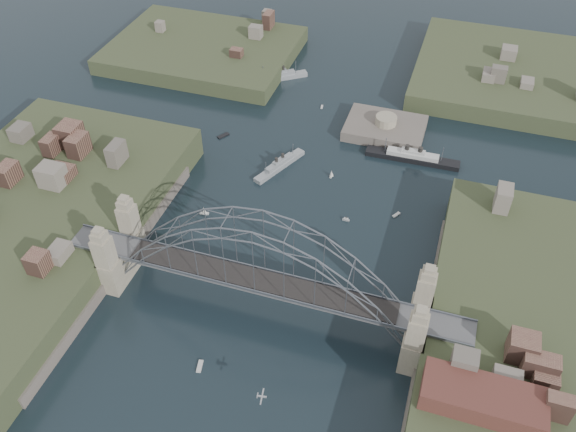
# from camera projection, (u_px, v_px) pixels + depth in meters

# --- Properties ---
(ground) EXTENTS (500.00, 500.00, 0.00)m
(ground) POSITION_uv_depth(u_px,v_px,m) (261.00, 307.00, 125.02)
(ground) COLOR black
(ground) RESTS_ON ground
(bridge) EXTENTS (84.00, 13.80, 24.60)m
(bridge) POSITION_uv_depth(u_px,v_px,m) (259.00, 267.00, 116.64)
(bridge) COLOR #555658
(bridge) RESTS_ON ground
(shore_west) EXTENTS (50.50, 90.00, 12.00)m
(shore_west) POSITION_uv_depth(u_px,v_px,m) (24.00, 240.00, 136.66)
(shore_west) COLOR #343E22
(shore_west) RESTS_ON ground
(shore_east) EXTENTS (50.50, 90.00, 12.00)m
(shore_east) POSITION_uv_depth(u_px,v_px,m) (554.00, 376.00, 110.70)
(shore_east) COLOR #343E22
(shore_east) RESTS_ON ground
(headland_nw) EXTENTS (60.00, 45.00, 9.00)m
(headland_nw) POSITION_uv_depth(u_px,v_px,m) (204.00, 55.00, 203.40)
(headland_nw) COLOR #343E22
(headland_nw) RESTS_ON ground
(headland_ne) EXTENTS (70.00, 55.00, 9.50)m
(headland_ne) POSITION_uv_depth(u_px,v_px,m) (528.00, 83.00, 189.92)
(headland_ne) COLOR #343E22
(headland_ne) RESTS_ON ground
(fort_island) EXTENTS (22.00, 16.00, 9.40)m
(fort_island) POSITION_uv_depth(u_px,v_px,m) (384.00, 134.00, 171.36)
(fort_island) COLOR #5A5148
(fort_island) RESTS_ON ground
(wharf_shed) EXTENTS (20.00, 8.00, 4.00)m
(wharf_shed) POSITION_uv_depth(u_px,v_px,m) (483.00, 398.00, 98.49)
(wharf_shed) COLOR #592D26
(wharf_shed) RESTS_ON shore_east
(naval_cruiser_near) EXTENTS (9.18, 17.02, 5.27)m
(naval_cruiser_near) POSITION_uv_depth(u_px,v_px,m) (280.00, 165.00, 158.74)
(naval_cruiser_near) COLOR gray
(naval_cruiser_near) RESTS_ON ground
(naval_cruiser_far) EXTENTS (16.13, 12.74, 6.13)m
(naval_cruiser_far) POSITION_uv_depth(u_px,v_px,m) (280.00, 77.00, 192.14)
(naval_cruiser_far) COLOR gray
(naval_cruiser_far) RESTS_ON ground
(ocean_liner) EXTENTS (25.09, 3.90, 6.14)m
(ocean_liner) POSITION_uv_depth(u_px,v_px,m) (412.00, 157.00, 161.05)
(ocean_liner) COLOR black
(ocean_liner) RESTS_ON ground
(aeroplane) EXTENTS (1.72, 3.14, 0.46)m
(aeroplane) POSITION_uv_depth(u_px,v_px,m) (261.00, 396.00, 102.12)
(aeroplane) COLOR #A7AAAE
(small_boat_a) EXTENTS (2.32, 1.25, 2.38)m
(small_boat_a) POSITION_uv_depth(u_px,v_px,m) (204.00, 211.00, 145.43)
(small_boat_a) COLOR beige
(small_boat_a) RESTS_ON ground
(small_boat_b) EXTENTS (1.74, 0.62, 1.43)m
(small_boat_b) POSITION_uv_depth(u_px,v_px,m) (346.00, 220.00, 144.11)
(small_boat_b) COLOR beige
(small_boat_b) RESTS_ON ground
(small_boat_c) EXTENTS (1.41, 2.80, 0.45)m
(small_boat_c) POSITION_uv_depth(u_px,v_px,m) (200.00, 366.00, 114.38)
(small_boat_c) COLOR beige
(small_boat_c) RESTS_ON ground
(small_boat_d) EXTENTS (1.77, 2.30, 0.45)m
(small_boat_d) POSITION_uv_depth(u_px,v_px,m) (396.00, 215.00, 145.56)
(small_boat_d) COLOR beige
(small_boat_d) RESTS_ON ground
(small_boat_e) EXTENTS (2.85, 3.65, 0.45)m
(small_boat_e) POSITION_uv_depth(u_px,v_px,m) (223.00, 136.00, 169.72)
(small_boat_e) COLOR beige
(small_boat_e) RESTS_ON ground
(small_boat_f) EXTENTS (1.21, 1.42, 2.38)m
(small_boat_f) POSITION_uv_depth(u_px,v_px,m) (331.00, 174.00, 155.75)
(small_boat_f) COLOR beige
(small_boat_f) RESTS_ON ground
(small_boat_h) EXTENTS (0.83, 1.80, 0.45)m
(small_boat_h) POSITION_uv_depth(u_px,v_px,m) (322.00, 107.00, 180.63)
(small_boat_h) COLOR beige
(small_boat_h) RESTS_ON ground
(small_boat_i) EXTENTS (0.91, 2.48, 0.45)m
(small_boat_i) POSITION_uv_depth(u_px,v_px,m) (441.00, 301.00, 126.02)
(small_boat_i) COLOR beige
(small_boat_i) RESTS_ON ground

